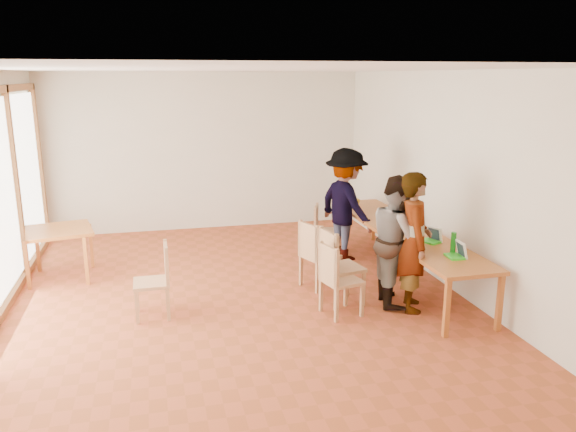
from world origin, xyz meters
name	(u,v)px	position (x,y,z in m)	size (l,w,h in m)	color
ground	(240,305)	(0.00, 0.00, 0.00)	(8.00, 8.00, 0.00)	#AD4B29
wall_back	(206,152)	(0.00, 4.00, 1.50)	(6.00, 0.10, 3.00)	beige
wall_front	(342,331)	(0.00, -4.00, 1.50)	(6.00, 0.10, 3.00)	beige
wall_right	(454,183)	(3.00, 0.00, 1.50)	(0.10, 8.00, 3.00)	beige
ceiling	(234,67)	(0.00, 0.00, 3.02)	(6.00, 8.00, 0.04)	white
communal_table	(403,232)	(2.50, 0.47, 0.70)	(0.80, 4.00, 0.75)	#A85725
side_table	(59,234)	(-2.40, 1.65, 0.67)	(0.90, 0.90, 0.75)	#A85725
chair_near	(335,259)	(1.22, -0.25, 0.62)	(0.55, 0.55, 0.54)	tan
chair_mid	(335,272)	(1.11, -0.59, 0.57)	(0.52, 0.52, 0.50)	tan
chair_far	(314,248)	(1.12, 0.37, 0.59)	(0.58, 0.58, 0.51)	tan
chair_empty	(321,224)	(1.68, 1.88, 0.51)	(0.50, 0.50, 0.44)	tan
chair_spare	(159,273)	(-1.01, -0.08, 0.57)	(0.44, 0.44, 0.49)	tan
person_near	(414,242)	(2.14, -0.61, 0.89)	(0.65, 0.43, 1.79)	gray
person_mid	(397,240)	(2.02, -0.36, 0.85)	(0.83, 0.65, 1.70)	gray
person_far	(346,205)	(1.98, 1.52, 0.91)	(1.17, 0.67, 1.82)	gray
laptop_near	(458,253)	(2.59, -0.91, 0.81)	(0.23, 0.26, 0.21)	#34D124
laptop_mid	(432,238)	(2.60, -0.23, 0.81)	(0.29, 0.30, 0.21)	#34D124
laptop_far	(403,219)	(2.67, 0.85, 0.80)	(0.21, 0.23, 0.19)	#34D124
yellow_mug	(356,202)	(2.40, 2.16, 0.80)	(0.12, 0.12, 0.09)	gold
green_bottle	(453,243)	(2.60, -0.76, 0.89)	(0.07, 0.07, 0.28)	#127015
clear_glass	(386,215)	(2.52, 1.16, 0.80)	(0.07, 0.07, 0.09)	silver
condiment_cup	(392,225)	(2.39, 0.60, 0.78)	(0.08, 0.08, 0.06)	white
pink_phone	(393,212)	(2.77, 1.44, 0.76)	(0.05, 0.10, 0.01)	#DC374D
black_pouch	(387,217)	(2.50, 1.05, 0.80)	(0.16, 0.26, 0.09)	black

